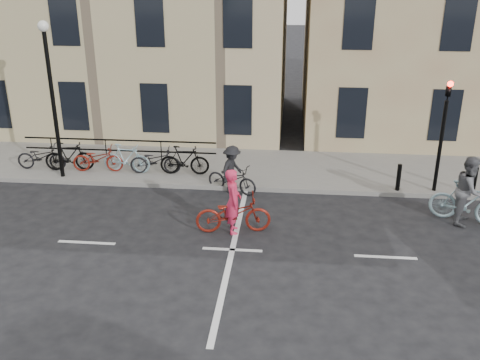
# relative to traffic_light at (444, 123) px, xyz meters

# --- Properties ---
(ground) EXTENTS (120.00, 120.00, 0.00)m
(ground) POSITION_rel_traffic_light_xyz_m (-6.20, -4.34, -2.45)
(ground) COLOR black
(ground) RESTS_ON ground
(sidewalk) EXTENTS (46.00, 4.00, 0.15)m
(sidewalk) POSITION_rel_traffic_light_xyz_m (-10.20, 1.66, -2.38)
(sidewalk) COLOR slate
(sidewalk) RESTS_ON ground
(building_west) EXTENTS (20.00, 10.00, 10.00)m
(building_west) POSITION_rel_traffic_light_xyz_m (-15.20, 8.66, 2.70)
(building_west) COLOR tan
(building_west) RESTS_ON sidewalk
(traffic_light) EXTENTS (0.18, 0.30, 3.90)m
(traffic_light) POSITION_rel_traffic_light_xyz_m (0.00, 0.00, 0.00)
(traffic_light) COLOR black
(traffic_light) RESTS_ON sidewalk
(lamp_post) EXTENTS (0.36, 0.36, 5.28)m
(lamp_post) POSITION_rel_traffic_light_xyz_m (-12.70, 0.06, 1.04)
(lamp_post) COLOR black
(lamp_post) RESTS_ON sidewalk
(bollard_east) EXTENTS (0.14, 0.14, 0.90)m
(bollard_east) POSITION_rel_traffic_light_xyz_m (-1.20, -0.09, -1.85)
(bollard_east) COLOR black
(bollard_east) RESTS_ON sidewalk
(bollard_west) EXTENTS (0.14, 0.14, 0.90)m
(bollard_west) POSITION_rel_traffic_light_xyz_m (1.20, -0.09, -1.85)
(bollard_west) COLOR black
(bollard_west) RESTS_ON sidewalk
(parked_bikes) EXTENTS (7.25, 1.23, 1.05)m
(parked_bikes) POSITION_rel_traffic_light_xyz_m (-11.12, 0.70, -1.81)
(parked_bikes) COLOR black
(parked_bikes) RESTS_ON sidewalk
(cyclist_pink) EXTENTS (2.20, 1.06, 1.88)m
(cyclist_pink) POSITION_rel_traffic_light_xyz_m (-6.29, -3.28, -1.80)
(cyclist_pink) COLOR maroon
(cyclist_pink) RESTS_ON ground
(cyclist_grey) EXTENTS (2.17, 1.35, 2.04)m
(cyclist_grey) POSITION_rel_traffic_light_xyz_m (0.41, -2.01, -1.63)
(cyclist_grey) COLOR #8DAFB9
(cyclist_grey) RESTS_ON ground
(cyclist_dark) EXTENTS (1.91, 1.31, 1.61)m
(cyclist_dark) POSITION_rel_traffic_light_xyz_m (-6.64, -0.44, -1.82)
(cyclist_dark) COLOR black
(cyclist_dark) RESTS_ON ground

